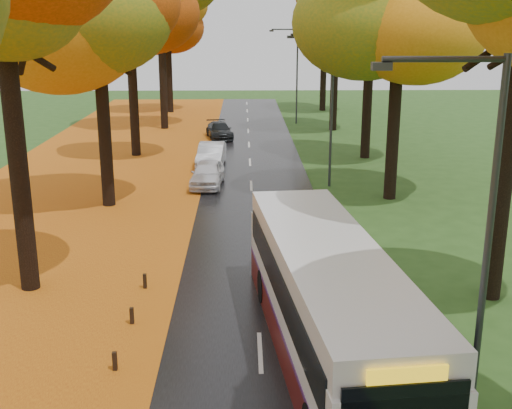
{
  "coord_description": "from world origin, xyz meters",
  "views": [
    {
      "loc": [
        -0.42,
        -3.35,
        8.53
      ],
      "look_at": [
        0.0,
        17.39,
        2.6
      ],
      "focal_mm": 45.0,
      "sensor_mm": 36.0,
      "label": 1
    }
  ],
  "objects_px": {
    "streetlamp_near": "(476,232)",
    "bus": "(328,299)",
    "car_white": "(208,174)",
    "car_silver": "(211,155)",
    "streetlamp_mid": "(327,98)",
    "streetlamp_far": "(294,68)",
    "car_dark": "(219,130)"
  },
  "relations": [
    {
      "from": "streetlamp_near",
      "to": "bus",
      "type": "relative_size",
      "value": 0.69
    },
    {
      "from": "car_white",
      "to": "streetlamp_near",
      "type": "bearing_deg",
      "value": -69.99
    },
    {
      "from": "streetlamp_near",
      "to": "bus",
      "type": "bearing_deg",
      "value": 119.58
    },
    {
      "from": "bus",
      "to": "car_silver",
      "type": "height_order",
      "value": "bus"
    },
    {
      "from": "streetlamp_mid",
      "to": "car_white",
      "type": "xyz_separation_m",
      "value": [
        -6.28,
        -0.0,
        -3.99
      ]
    },
    {
      "from": "streetlamp_far",
      "to": "car_white",
      "type": "xyz_separation_m",
      "value": [
        -6.28,
        -22.0,
        -3.99
      ]
    },
    {
      "from": "streetlamp_far",
      "to": "car_white",
      "type": "height_order",
      "value": "streetlamp_far"
    },
    {
      "from": "streetlamp_far",
      "to": "bus",
      "type": "relative_size",
      "value": 0.69
    },
    {
      "from": "car_silver",
      "to": "car_dark",
      "type": "relative_size",
      "value": 1.05
    },
    {
      "from": "streetlamp_near",
      "to": "streetlamp_mid",
      "type": "distance_m",
      "value": 22.0
    },
    {
      "from": "bus",
      "to": "car_silver",
      "type": "relative_size",
      "value": 2.7
    },
    {
      "from": "streetlamp_mid",
      "to": "car_dark",
      "type": "bearing_deg",
      "value": 112.81
    },
    {
      "from": "car_silver",
      "to": "car_dark",
      "type": "xyz_separation_m",
      "value": [
        0.15,
        9.83,
        -0.12
      ]
    },
    {
      "from": "car_dark",
      "to": "streetlamp_far",
      "type": "bearing_deg",
      "value": 39.53
    },
    {
      "from": "streetlamp_near",
      "to": "car_silver",
      "type": "bearing_deg",
      "value": 103.22
    },
    {
      "from": "streetlamp_near",
      "to": "streetlamp_mid",
      "type": "xyz_separation_m",
      "value": [
        0.0,
        22.0,
        0.0
      ]
    },
    {
      "from": "streetlamp_near",
      "to": "car_white",
      "type": "bearing_deg",
      "value": 105.93
    },
    {
      "from": "car_dark",
      "to": "streetlamp_near",
      "type": "bearing_deg",
      "value": -91.09
    },
    {
      "from": "streetlamp_mid",
      "to": "car_dark",
      "type": "relative_size",
      "value": 1.95
    },
    {
      "from": "streetlamp_mid",
      "to": "streetlamp_far",
      "type": "distance_m",
      "value": 22.0
    },
    {
      "from": "bus",
      "to": "car_dark",
      "type": "relative_size",
      "value": 2.84
    },
    {
      "from": "streetlamp_far",
      "to": "car_silver",
      "type": "relative_size",
      "value": 1.85
    },
    {
      "from": "streetlamp_mid",
      "to": "car_silver",
      "type": "bearing_deg",
      "value": 142.69
    },
    {
      "from": "bus",
      "to": "car_white",
      "type": "height_order",
      "value": "bus"
    },
    {
      "from": "streetlamp_mid",
      "to": "bus",
      "type": "relative_size",
      "value": 0.69
    },
    {
      "from": "streetlamp_near",
      "to": "car_dark",
      "type": "height_order",
      "value": "streetlamp_near"
    },
    {
      "from": "streetlamp_near",
      "to": "streetlamp_far",
      "type": "height_order",
      "value": "same"
    },
    {
      "from": "streetlamp_far",
      "to": "car_silver",
      "type": "bearing_deg",
      "value": -110.1
    },
    {
      "from": "bus",
      "to": "car_white",
      "type": "distance_m",
      "value": 18.59
    },
    {
      "from": "streetlamp_mid",
      "to": "bus",
      "type": "distance_m",
      "value": 18.51
    },
    {
      "from": "streetlamp_mid",
      "to": "streetlamp_near",
      "type": "bearing_deg",
      "value": -90.0
    },
    {
      "from": "car_white",
      "to": "streetlamp_mid",
      "type": "bearing_deg",
      "value": 4.09
    }
  ]
}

